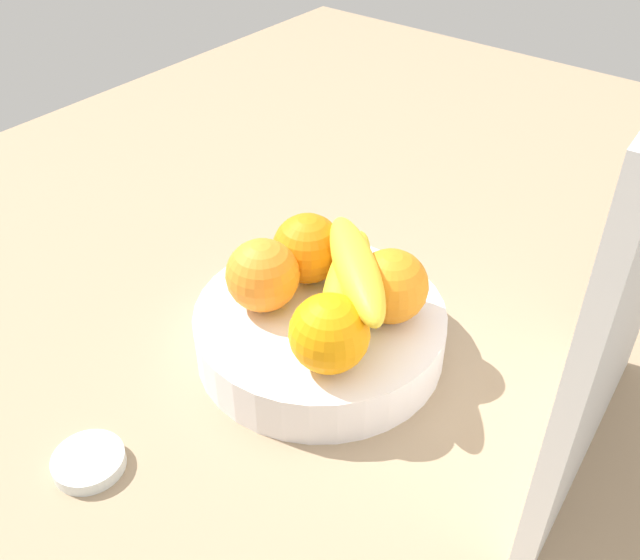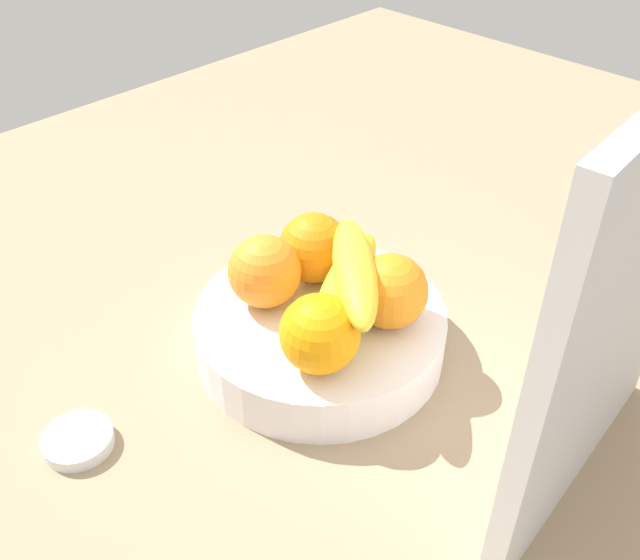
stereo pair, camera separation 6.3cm
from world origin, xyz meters
The scene contains 9 objects.
ground_plane centered at (0.00, 0.00, -1.50)cm, with size 180.00×140.00×3.00cm, color #9B8163.
fruit_bowl centered at (3.77, 2.78, 2.61)cm, with size 25.74×25.74×5.22cm, color white.
orange_front_left centered at (6.40, -2.42, 8.94)cm, with size 7.45×7.45×7.45cm, color orange.
orange_front_right centered at (9.17, 8.09, 8.94)cm, with size 7.45×7.45×7.45cm, color orange.
orange_center centered at (-0.23, 8.60, 8.94)cm, with size 7.45×7.45×7.45cm, color orange.
orange_back_left centered at (-0.29, -1.82, 8.94)cm, with size 7.45×7.45×7.45cm, color orange.
banana_bunch centered at (2.52, 5.88, 9.42)cm, with size 17.30×15.32×8.40cm.
cutting_board centered at (0.19, 29.36, 18.00)cm, with size 28.00×1.80×36.00cm, color white.
jar_lid centered at (28.39, -3.86, 0.66)cm, with size 6.40×6.40×1.31cm, color white.
Camera 2 is at (43.44, 41.96, 52.01)cm, focal length 40.33 mm.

